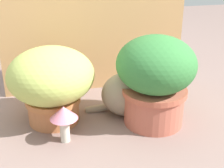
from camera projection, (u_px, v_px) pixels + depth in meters
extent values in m
plane|color=gray|center=(94.00, 133.00, 1.35)|extent=(6.00, 6.00, 0.00)
cube|color=tan|center=(95.00, 11.00, 1.63)|extent=(1.01, 0.03, 0.88)
cylinder|color=#B96E42|center=(54.00, 109.00, 1.42)|extent=(0.23, 0.23, 0.12)
cylinder|color=#BD703F|center=(53.00, 99.00, 1.40)|extent=(0.25, 0.25, 0.02)
ellipsoid|color=#B9C85F|center=(51.00, 75.00, 1.36)|extent=(0.39, 0.39, 0.25)
cylinder|color=#B95F4A|center=(154.00, 106.00, 1.40)|extent=(0.27, 0.27, 0.17)
cylinder|color=#B95B44|center=(155.00, 91.00, 1.37)|extent=(0.29, 0.29, 0.02)
ellipsoid|color=#367B3A|center=(156.00, 64.00, 1.32)|extent=(0.35, 0.35, 0.25)
ellipsoid|color=gray|center=(129.00, 94.00, 1.45)|extent=(0.29, 0.21, 0.22)
ellipsoid|color=beige|center=(149.00, 96.00, 1.46)|extent=(0.09, 0.11, 0.11)
sphere|color=gray|center=(153.00, 71.00, 1.41)|extent=(0.13, 0.13, 0.11)
cone|color=gray|center=(153.00, 56.00, 1.42)|extent=(0.04, 0.04, 0.04)
cone|color=gray|center=(155.00, 60.00, 1.36)|extent=(0.04, 0.04, 0.04)
cylinder|color=gray|center=(104.00, 107.00, 1.52)|extent=(0.19, 0.07, 0.07)
cylinder|color=beige|center=(57.00, 120.00, 1.37)|extent=(0.04, 0.04, 0.08)
cone|color=red|center=(56.00, 107.00, 1.35)|extent=(0.08, 0.08, 0.04)
cylinder|color=beige|center=(65.00, 130.00, 1.27)|extent=(0.04, 0.04, 0.11)
cone|color=pink|center=(64.00, 112.00, 1.24)|extent=(0.11, 0.11, 0.05)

